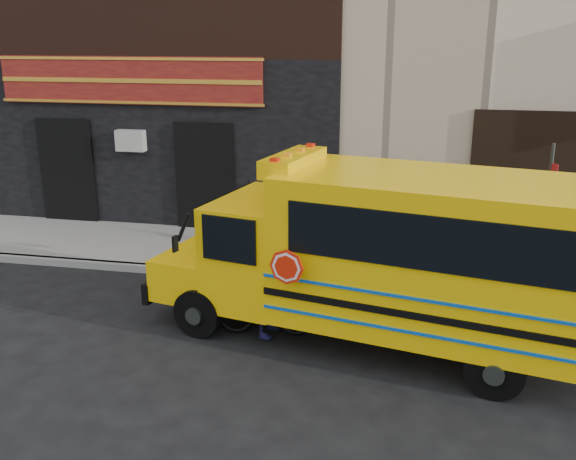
# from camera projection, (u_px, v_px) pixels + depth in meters

# --- Properties ---
(ground) EXTENTS (120.00, 120.00, 0.00)m
(ground) POSITION_uv_depth(u_px,v_px,m) (292.00, 345.00, 10.10)
(ground) COLOR black
(ground) RESTS_ON ground
(curb) EXTENTS (40.00, 0.20, 0.15)m
(curb) POSITION_uv_depth(u_px,v_px,m) (318.00, 281.00, 12.51)
(curb) COLOR gray
(curb) RESTS_ON ground
(sidewalk) EXTENTS (40.00, 3.00, 0.15)m
(sidewalk) POSITION_uv_depth(u_px,v_px,m) (329.00, 256.00, 13.92)
(sidewalk) COLOR slate
(sidewalk) RESTS_ON ground
(school_bus) EXTENTS (7.19, 3.52, 2.92)m
(school_bus) POSITION_uv_depth(u_px,v_px,m) (389.00, 253.00, 9.76)
(school_bus) COLOR black
(school_bus) RESTS_ON ground
(sign_pole) EXTENTS (0.12, 0.23, 2.83)m
(sign_pole) POSITION_uv_depth(u_px,v_px,m) (546.00, 211.00, 11.79)
(sign_pole) COLOR #3A413B
(sign_pole) RESTS_ON ground
(bicycle) EXTENTS (1.64, 0.61, 0.96)m
(bicycle) POSITION_uv_depth(u_px,v_px,m) (265.00, 307.00, 10.33)
(bicycle) COLOR black
(bicycle) RESTS_ON ground
(cyclist) EXTENTS (0.51, 0.74, 1.96)m
(cyclist) POSITION_uv_depth(u_px,v_px,m) (268.00, 280.00, 10.13)
(cyclist) COLOR black
(cyclist) RESTS_ON ground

